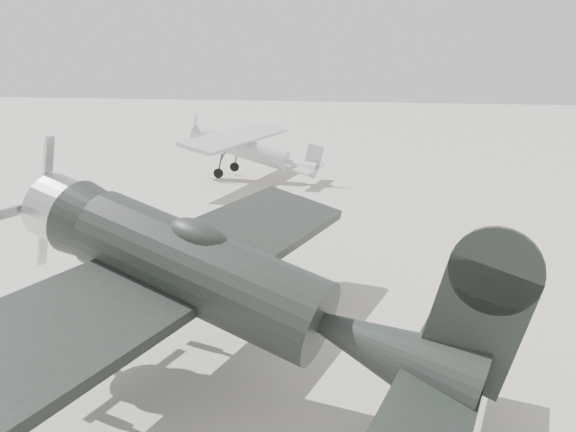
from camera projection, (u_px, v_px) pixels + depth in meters
name	position (u px, v px, depth m)	size (l,w,h in m)	color
ground	(312.00, 289.00, 14.77)	(160.00, 160.00, 0.00)	#9E9A8C
lowwing_monoplane	(223.00, 283.00, 9.48)	(9.05, 12.55, 4.03)	black
highwing_monoplane	(249.00, 146.00, 28.48)	(7.09, 9.98, 2.82)	#A0A3A6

